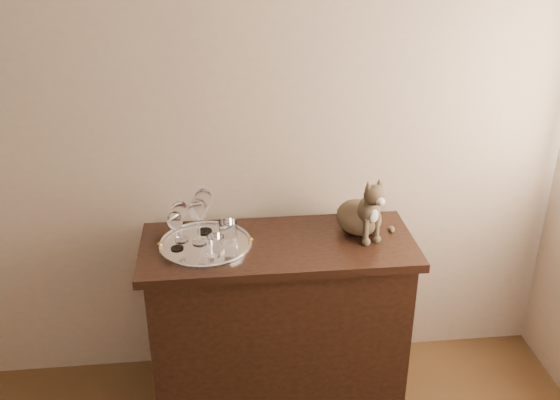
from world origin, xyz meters
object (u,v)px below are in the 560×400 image
(tumbler_c, at_px, (228,231))
(sideboard, at_px, (278,322))
(wine_glass_b, at_px, (203,211))
(tumbler_a, at_px, (216,245))
(wine_glass_c, at_px, (176,230))
(cat, at_px, (360,202))
(tray, at_px, (206,245))
(wine_glass_a, at_px, (180,221))
(wine_glass_d, at_px, (198,221))

(tumbler_c, bearing_deg, sideboard, -8.18)
(wine_glass_b, relative_size, tumbler_a, 2.59)
(sideboard, bearing_deg, tumbler_a, -163.46)
(wine_glass_c, height_order, tumbler_a, wine_glass_c)
(tumbler_c, relative_size, cat, 0.30)
(wine_glass_c, bearing_deg, tray, 12.35)
(wine_glass_a, height_order, tumbler_a, wine_glass_a)
(tray, bearing_deg, sideboard, -1.28)
(wine_glass_a, height_order, wine_glass_c, wine_glass_a)
(wine_glass_a, bearing_deg, tumbler_c, -6.63)
(wine_glass_a, distance_m, tumbler_a, 0.21)
(tray, height_order, cat, cat)
(sideboard, height_order, wine_glass_c, wine_glass_c)
(sideboard, xyz_separation_m, wine_glass_c, (-0.44, -0.02, 0.52))
(wine_glass_c, xyz_separation_m, cat, (0.80, 0.08, 0.05))
(tray, bearing_deg, wine_glass_c, -167.65)
(wine_glass_a, distance_m, wine_glass_c, 0.08)
(tray, distance_m, wine_glass_b, 0.16)
(wine_glass_b, bearing_deg, wine_glass_a, -146.54)
(wine_glass_a, height_order, wine_glass_b, wine_glass_b)
(wine_glass_a, relative_size, wine_glass_d, 0.90)
(wine_glass_c, height_order, cat, cat)
(wine_glass_a, bearing_deg, wine_glass_c, -102.90)
(tray, xyz_separation_m, wine_glass_b, (-0.00, 0.11, 0.11))
(wine_glass_a, relative_size, tumbler_c, 2.13)
(sideboard, distance_m, cat, 0.68)
(sideboard, bearing_deg, tray, 178.72)
(wine_glass_c, bearing_deg, sideboard, 2.55)
(cat, bearing_deg, wine_glass_d, 164.03)
(wine_glass_d, relative_size, tumbler_a, 2.55)
(wine_glass_d, height_order, tumbler_a, wine_glass_d)
(wine_glass_b, relative_size, tumbler_c, 2.39)
(tray, xyz_separation_m, wine_glass_c, (-0.12, -0.03, 0.09))
(tray, bearing_deg, cat, 4.61)
(tray, distance_m, cat, 0.70)
(tray, xyz_separation_m, wine_glass_d, (-0.03, 0.02, 0.11))
(wine_glass_d, bearing_deg, wine_glass_c, -155.94)
(cat, bearing_deg, tumbler_c, 163.92)
(tray, relative_size, wine_glass_b, 1.88)
(sideboard, relative_size, wine_glass_c, 6.83)
(wine_glass_c, bearing_deg, cat, 5.79)
(wine_glass_c, bearing_deg, tumbler_a, -20.42)
(wine_glass_a, bearing_deg, wine_glass_d, -21.74)
(wine_glass_a, height_order, tumbler_c, wine_glass_a)
(tumbler_a, xyz_separation_m, tumbler_c, (0.05, 0.11, 0.00))
(sideboard, height_order, wine_glass_a, wine_glass_a)
(sideboard, bearing_deg, wine_glass_c, -177.45)
(sideboard, xyz_separation_m, cat, (0.37, 0.06, 0.57))
(sideboard, relative_size, tumbler_c, 13.50)
(wine_glass_a, relative_size, cat, 0.64)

